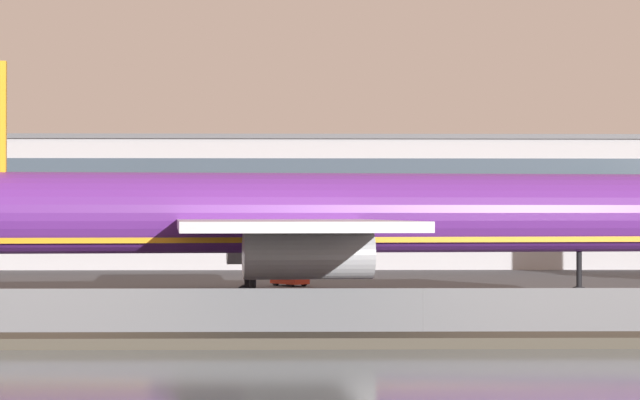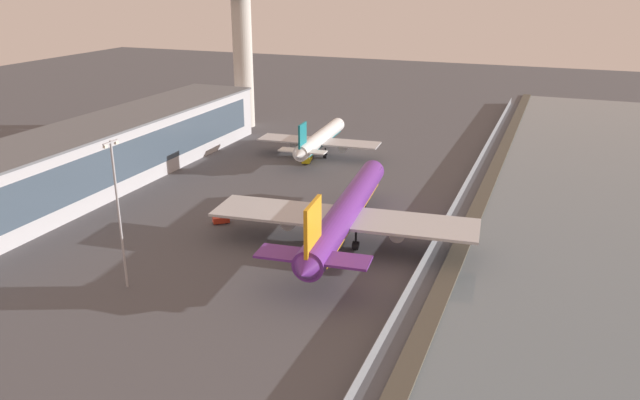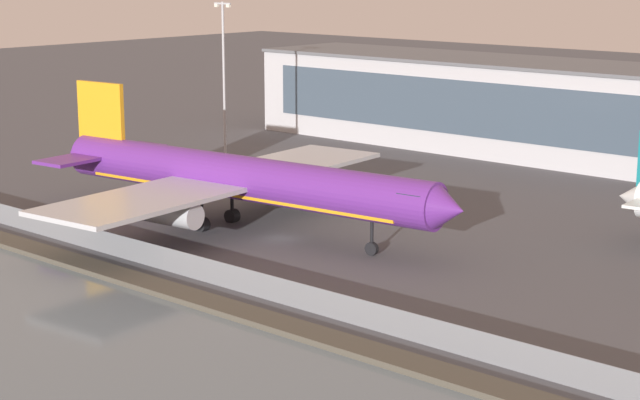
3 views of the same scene
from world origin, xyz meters
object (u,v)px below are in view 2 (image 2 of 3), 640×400
passenger_jet_white_teal (320,139)px  baggage_tug (221,219)px  cargo_jet_purple (345,212)px  control_tower (242,39)px  ops_van (307,157)px  apron_light_mast_apron_west (118,209)px

passenger_jet_white_teal → baggage_tug: bearing=179.7°
cargo_jet_purple → control_tower: control_tower is taller
ops_van → control_tower: size_ratio=0.12×
control_tower → apron_light_mast_apron_west: 111.81m
passenger_jet_white_teal → ops_van: passenger_jet_white_teal is taller
baggage_tug → cargo_jet_purple: bearing=-89.4°
ops_van → apron_light_mast_apron_west: 75.08m
apron_light_mast_apron_west → baggage_tug: bearing=-0.6°
ops_van → cargo_jet_purple: bearing=-149.8°
cargo_jet_purple → control_tower: size_ratio=1.15×
ops_van → control_tower: control_tower is taller
control_tower → apron_light_mast_apron_west: size_ratio=2.05×
cargo_jet_purple → ops_van: 52.55m
cargo_jet_purple → apron_light_mast_apron_west: 39.50m
cargo_jet_purple → apron_light_mast_apron_west: (-28.89, 25.94, 7.28)m
cargo_jet_purple → ops_van: size_ratio=9.93×
apron_light_mast_apron_west → passenger_jet_white_teal: bearing=-0.4°
baggage_tug → ops_van: (45.51, 0.70, 0.47)m
baggage_tug → apron_light_mast_apron_west: (-28.64, 0.32, 12.23)m
ops_van → passenger_jet_white_teal: bearing=-7.6°
control_tower → baggage_tug: bearing=-155.4°
ops_van → apron_light_mast_apron_west: apron_light_mast_apron_west is taller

